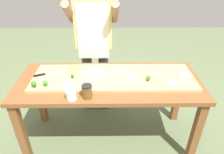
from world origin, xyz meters
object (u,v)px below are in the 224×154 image
Objects in this scene: pizza_whole_pesto_green at (74,69)px; broccoli_floret_back_mid at (149,78)px; pizza_slice_far_right at (185,75)px; cheese_crumble_b at (96,65)px; broccoli_floret_center_left at (73,76)px; sauce_jar at (87,91)px; cheese_crumble_a at (152,70)px; flour_cup at (71,95)px; prep_table at (109,89)px; broccoli_floret_center_right at (45,83)px; broccoli_floret_front_right at (34,84)px; cheese_crumble_e at (67,77)px; pizza_slice_near_left at (171,83)px; pizza_slice_near_right at (131,76)px; cook_center at (94,37)px; pizza_slice_center at (121,70)px; pizza_whole_cheese_artichoke at (94,73)px; cheese_crumble_c at (134,86)px; chefs_knife at (45,74)px; pizza_slice_far_left at (68,85)px.

broccoli_floret_back_mid reaches higher than pizza_whole_pesto_green.
pizza_slice_far_right is 4.50× the size of cheese_crumble_b.
broccoli_floret_center_left is 0.31m from sauce_jar.
flour_cup is at bearing -149.97° from cheese_crumble_a.
prep_table is 28.88× the size of broccoli_floret_center_right.
pizza_slice_far_right is at bearing 7.76° from broccoli_floret_center_right.
broccoli_floret_front_right is at bearing -142.89° from cheese_crumble_b.
pizza_slice_near_left is at bearing -6.38° from cheese_crumble_e.
cheese_crumble_e is at bearing 128.58° from sauce_jar.
broccoli_floret_back_mid is at bearing -30.73° from cheese_crumble_b.
pizza_slice_near_right is 0.56m from broccoli_floret_center_left.
broccoli_floret_center_right is 1.03m from cheese_crumble_a.
cook_center is at bearing 138.91° from pizza_slice_near_left.
cheese_crumble_a is 0.85m from cheese_crumble_e.
flour_cup reaches higher than pizza_slice_center.
pizza_whole_cheese_artichoke is 0.27m from cheese_crumble_e.
flour_cup is (-0.67, -0.23, -0.03)m from broccoli_floret_back_mid.
pizza_whole_cheese_artichoke is 12.52× the size of cheese_crumble_c.
pizza_whole_cheese_artichoke is 3.45× the size of broccoli_floret_front_right.
broccoli_floret_center_left is 0.59m from cheese_crumble_c.
pizza_whole_pesto_green is at bearing 177.47° from pizza_slice_center.
pizza_slice_near_right is 0.93× the size of flour_cup.
pizza_slice_center is 0.54m from cook_center.
flour_cup reaches higher than cheese_crumble_a.
prep_table is 20.48× the size of pizza_slice_near_right.
cheese_crumble_e reaches higher than pizza_slice_near_left.
broccoli_floret_front_right is 0.65m from cheese_crumble_b.
cheese_crumble_b reaches higher than pizza_whole_pesto_green.
broccoli_floret_center_left is 0.29m from flour_cup.
chefs_knife and cheese_crumble_e have the same top height.
cheese_crumble_b is (0.43, 0.37, -0.03)m from broccoli_floret_center_right.
pizza_slice_far_right is at bearing 1.62° from cheese_crumble_e.
broccoli_floret_front_right is at bearing -153.68° from broccoli_floret_center_left.
broccoli_floret_center_right is 0.40m from sauce_jar.
broccoli_floret_center_right is (0.06, -0.20, 0.03)m from chefs_knife.
broccoli_floret_center_left is at bearing -178.90° from prep_table.
cheese_crumble_e is at bearing -139.62° from cheese_crumble_b.
cheese_crumble_c is at bearing -1.89° from broccoli_floret_center_right.
pizza_slice_center is (0.12, 0.13, 0.14)m from prep_table.
broccoli_floret_front_right is (-0.65, -0.16, 0.17)m from prep_table.
pizza_slice_far_left is at bearing -91.74° from pizza_whole_pesto_green.
broccoli_floret_front_right is (-0.04, -0.22, 0.03)m from chefs_knife.
pizza_whole_cheese_artichoke is at bearing -86.80° from cook_center.
cheese_crumble_e is (-0.62, -0.02, 0.00)m from pizza_slice_near_right.
cheese_crumble_a is (0.43, 0.14, 0.14)m from prep_table.
pizza_whole_cheese_artichoke is at bearing 164.50° from broccoli_floret_back_mid.
pizza_slice_far_left is 4.78× the size of cheese_crumble_b.
broccoli_floret_front_right reaches higher than prep_table.
broccoli_floret_front_right is (-1.22, -0.06, 0.03)m from pizza_slice_near_left.
sauce_jar reaches higher than pizza_whole_pesto_green.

